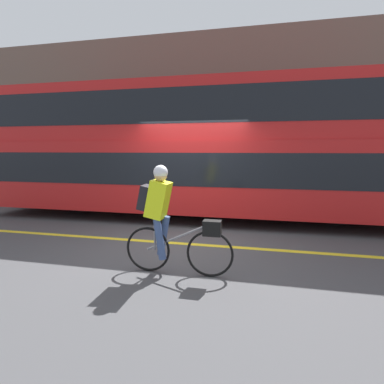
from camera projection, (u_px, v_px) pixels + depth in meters
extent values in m
plane|color=#424244|center=(179.00, 243.00, 6.02)|extent=(80.00, 80.00, 0.00)
cube|color=yellow|center=(179.00, 243.00, 5.96)|extent=(50.00, 0.14, 0.01)
cube|color=gray|center=(218.00, 196.00, 11.66)|extent=(60.00, 2.23, 0.12)
cube|color=brown|center=(223.00, 114.00, 12.43)|extent=(60.00, 0.30, 6.61)
cylinder|color=black|center=(337.00, 204.00, 7.48)|extent=(1.01, 0.30, 1.01)
cylinder|color=black|center=(82.00, 195.00, 9.02)|extent=(1.01, 0.30, 1.01)
cube|color=#B21919|center=(197.00, 174.00, 8.15)|extent=(11.48, 2.55, 1.76)
cube|color=black|center=(197.00, 167.00, 8.12)|extent=(11.02, 2.57, 0.77)
cube|color=#B21919|center=(197.00, 114.00, 7.92)|extent=(11.48, 2.45, 1.43)
cube|color=black|center=(197.00, 111.00, 7.91)|extent=(11.02, 2.47, 0.80)
torus|color=black|center=(210.00, 254.00, 4.36)|extent=(0.70, 0.04, 0.70)
torus|color=black|center=(148.00, 249.00, 4.56)|extent=(0.70, 0.04, 0.70)
cylinder|color=slate|center=(178.00, 237.00, 4.43)|extent=(0.97, 0.03, 0.47)
cylinder|color=slate|center=(155.00, 233.00, 4.50)|extent=(0.03, 0.03, 0.51)
cube|color=black|center=(212.00, 228.00, 4.30)|extent=(0.26, 0.16, 0.22)
cube|color=#D8EA19|center=(158.00, 199.00, 4.41)|extent=(0.37, 0.32, 0.58)
cube|color=black|center=(146.00, 197.00, 4.45)|extent=(0.21, 0.26, 0.38)
cylinder|color=#384C7A|center=(163.00, 236.00, 4.57)|extent=(0.22, 0.11, 0.62)
cylinder|color=#384C7A|center=(160.00, 239.00, 4.40)|extent=(0.19, 0.11, 0.62)
sphere|color=tan|center=(161.00, 175.00, 4.36)|extent=(0.19, 0.19, 0.19)
sphere|color=silver|center=(161.00, 172.00, 4.35)|extent=(0.21, 0.21, 0.21)
cylinder|color=#59595B|center=(197.00, 162.00, 11.55)|extent=(0.07, 0.07, 2.51)
cube|color=white|center=(197.00, 135.00, 11.36)|extent=(0.36, 0.02, 0.36)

